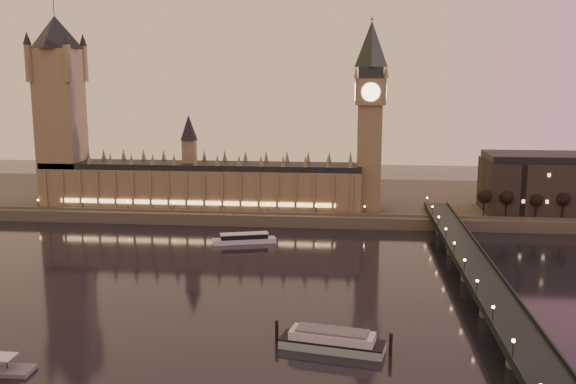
# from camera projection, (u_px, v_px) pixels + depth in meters

# --- Properties ---
(ground) EXTENTS (700.00, 700.00, 0.00)m
(ground) POSITION_uv_depth(u_px,v_px,m) (231.00, 289.00, 242.74)
(ground) COLOR black
(ground) RESTS_ON ground
(far_embankment) EXTENTS (560.00, 130.00, 6.00)m
(far_embankment) POSITION_uv_depth(u_px,v_px,m) (327.00, 200.00, 400.78)
(far_embankment) COLOR #423D35
(far_embankment) RESTS_ON ground
(palace_of_westminster) EXTENTS (180.00, 26.62, 52.00)m
(palace_of_westminster) POSITION_uv_depth(u_px,v_px,m) (200.00, 180.00, 361.20)
(palace_of_westminster) COLOR brown
(palace_of_westminster) RESTS_ON ground
(victoria_tower) EXTENTS (31.68, 31.68, 118.00)m
(victoria_tower) POSITION_uv_depth(u_px,v_px,m) (59.00, 100.00, 361.09)
(victoria_tower) COLOR brown
(victoria_tower) RESTS_ON ground
(big_ben) EXTENTS (17.68, 17.68, 104.00)m
(big_ben) POSITION_uv_depth(u_px,v_px,m) (370.00, 105.00, 344.41)
(big_ben) COLOR brown
(big_ben) RESTS_ON ground
(westminster_bridge) EXTENTS (13.20, 260.00, 15.30)m
(westminster_bridge) POSITION_uv_depth(u_px,v_px,m) (479.00, 282.00, 232.80)
(westminster_bridge) COLOR black
(westminster_bridge) RESTS_ON ground
(bare_tree_0) EXTENTS (6.69, 6.69, 13.59)m
(bare_tree_0) POSITION_uv_depth(u_px,v_px,m) (484.00, 198.00, 335.39)
(bare_tree_0) COLOR black
(bare_tree_0) RESTS_ON ground
(bare_tree_1) EXTENTS (6.69, 6.69, 13.59)m
(bare_tree_1) POSITION_uv_depth(u_px,v_px,m) (510.00, 199.00, 334.08)
(bare_tree_1) COLOR black
(bare_tree_1) RESTS_ON ground
(bare_tree_2) EXTENTS (6.69, 6.69, 13.59)m
(bare_tree_2) POSITION_uv_depth(u_px,v_px,m) (537.00, 199.00, 332.77)
(bare_tree_2) COLOR black
(bare_tree_2) RESTS_ON ground
(bare_tree_3) EXTENTS (6.69, 6.69, 13.59)m
(bare_tree_3) POSITION_uv_depth(u_px,v_px,m) (563.00, 200.00, 331.47)
(bare_tree_3) COLOR black
(bare_tree_3) RESTS_ON ground
(cruise_boat_a) EXTENTS (30.94, 14.51, 4.85)m
(cruise_boat_a) POSITION_uv_depth(u_px,v_px,m) (244.00, 239.00, 308.43)
(cruise_boat_a) COLOR silver
(cruise_boat_a) RESTS_ON ground
(moored_barge) EXTENTS (34.90, 14.31, 6.51)m
(moored_barge) POSITION_uv_depth(u_px,v_px,m) (332.00, 341.00, 188.54)
(moored_barge) COLOR #859CAA
(moored_barge) RESTS_ON ground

